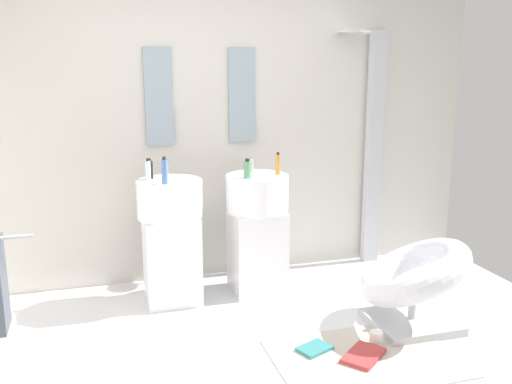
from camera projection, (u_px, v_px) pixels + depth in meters
ground_plane at (258, 372)px, 3.33m from camera, size 4.80×3.60×0.04m
rear_partition at (200, 123)px, 4.58m from camera, size 4.80×0.10×2.60m
pedestal_sink_left at (171, 236)px, 4.20m from camera, size 0.48×0.48×1.04m
pedestal_sink_right at (257, 229)px, 4.38m from camera, size 0.48×0.48×1.04m
vanity_mirror_left at (159, 97)px, 4.37m from camera, size 0.22×0.03×0.76m
vanity_mirror_right at (242, 96)px, 4.56m from camera, size 0.22×0.03×0.76m
shower_column at (373, 144)px, 4.94m from camera, size 0.49×0.24×2.05m
lounge_chair at (414, 278)px, 3.80m from camera, size 1.05×1.05×0.65m
area_rug at (365, 358)px, 3.44m from camera, size 1.12×0.78×0.01m
magazine_red at (363, 355)px, 3.44m from camera, size 0.34×0.33×0.03m
magazine_teal at (314, 348)px, 3.53m from camera, size 0.25×0.22×0.02m
coffee_mug at (376, 338)px, 3.59m from camera, size 0.09×0.09×0.09m
soap_bottle_blue at (165, 171)px, 3.95m from camera, size 0.04×0.04×0.20m
soap_bottle_amber at (278, 164)px, 4.30m from camera, size 0.04×0.04×0.17m
soap_bottle_clear at (148, 170)px, 4.08m from camera, size 0.04×0.04×0.16m
soap_bottle_green at (247, 169)px, 4.16m from camera, size 0.06×0.06×0.15m
soap_bottle_black at (149, 170)px, 4.14m from camera, size 0.05×0.05×0.15m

